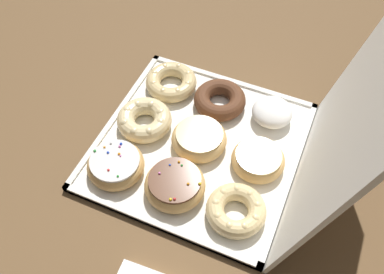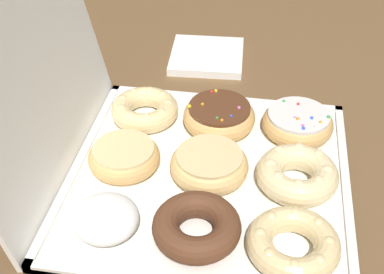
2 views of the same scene
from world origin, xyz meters
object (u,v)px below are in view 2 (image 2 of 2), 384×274
Objects in this scene: cruller_donut_1 at (297,172)px; glazed_ring_donut_4 at (209,166)px; chocolate_cake_ring_donut_3 at (193,226)px; sprinkle_donut_5 at (219,116)px; sprinkle_donut_2 at (298,123)px; donut_box at (209,177)px; glazed_ring_donut_7 at (125,154)px; cruller_donut_8 at (145,109)px; napkin_stack at (207,56)px; powdered_filled_donut_6 at (106,218)px; cruller_donut_0 at (293,243)px.

cruller_donut_1 is 1.02× the size of glazed_ring_donut_4.
sprinkle_donut_5 is at bearing -0.93° from chocolate_cake_ring_donut_3.
sprinkle_donut_2 is (0.12, -0.00, -0.00)m from cruller_donut_1.
donut_box is 3.55× the size of glazed_ring_donut_4.
chocolate_cake_ring_donut_3 is at bearing 132.95° from cruller_donut_1.
glazed_ring_donut_7 is (0.12, 0.12, 0.00)m from chocolate_cake_ring_donut_3.
glazed_ring_donut_4 is at bearing -93.56° from glazed_ring_donut_7.
donut_box is 3.63× the size of cruller_donut_8.
sprinkle_donut_2 is 0.13m from sprinkle_donut_5.
chocolate_cake_ring_donut_3 is 0.11m from glazed_ring_donut_4.
cruller_donut_1 is 0.28m from cruller_donut_8.
glazed_ring_donut_4 reaches higher than donut_box.
sprinkle_donut_2 is at bearing -45.56° from donut_box.
glazed_ring_donut_4 reaches higher than napkin_stack.
sprinkle_donut_5 is 0.12m from cruller_donut_8.
glazed_ring_donut_4 is at bearing 93.36° from cruller_donut_1.
powdered_filled_donut_6 is at bearing 154.62° from sprinkle_donut_5.
sprinkle_donut_5 reaches higher than donut_box.
powdered_filled_donut_6 reaches higher than cruller_donut_0.
cruller_donut_1 reaches higher than chocolate_cake_ring_donut_3.
cruller_donut_0 is 0.17m from glazed_ring_donut_4.
cruller_donut_8 reaches higher than napkin_stack.
cruller_donut_1 is at bearing -47.05° from chocolate_cake_ring_donut_3.
cruller_donut_8 is (0.25, 0.25, 0.00)m from cruller_donut_0.
sprinkle_donut_2 is at bearing -64.78° from glazed_ring_donut_7.
chocolate_cake_ring_donut_3 and cruller_donut_8 have the same top height.
powdered_filled_donut_6 reaches higher than glazed_ring_donut_7.
sprinkle_donut_5 is (0.12, 0.13, 0.00)m from cruller_donut_1.
powdered_filled_donut_6 is at bearing -175.62° from glazed_ring_donut_7.
cruller_donut_0 is 0.28m from glazed_ring_donut_7.
cruller_donut_0 is at bearing -135.80° from donut_box.
powdered_filled_donut_6 is at bearing 136.26° from glazed_ring_donut_4.
powdered_filled_donut_6 is (-0.25, 0.24, 0.00)m from sprinkle_donut_2.
cruller_donut_1 is (0.00, -0.13, 0.03)m from donut_box.
sprinkle_donut_2 is 0.97× the size of sprinkle_donut_5.
cruller_donut_0 reaches higher than napkin_stack.
cruller_donut_0 is 0.13m from cruller_donut_1.
napkin_stack is at bearing -17.90° from cruller_donut_8.
donut_box is 0.18m from cruller_donut_0.
donut_box is at bearing 91.72° from cruller_donut_1.
chocolate_cake_ring_donut_3 is at bearing 177.78° from donut_box.
sprinkle_donut_5 is 1.09× the size of glazed_ring_donut_7.
sprinkle_donut_2 is (0.25, -0.00, 0.00)m from cruller_donut_0.
chocolate_cake_ring_donut_3 is 0.17m from glazed_ring_donut_7.
napkin_stack is at bearing 27.38° from cruller_donut_1.
donut_box is 3.57× the size of sprinkle_donut_2.
chocolate_cake_ring_donut_3 is 0.11m from powdered_filled_donut_6.
chocolate_cake_ring_donut_3 is 0.81× the size of napkin_stack.
sprinkle_donut_2 is at bearing -28.43° from chocolate_cake_ring_donut_3.
sprinkle_donut_2 is at bearing -141.47° from napkin_stack.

